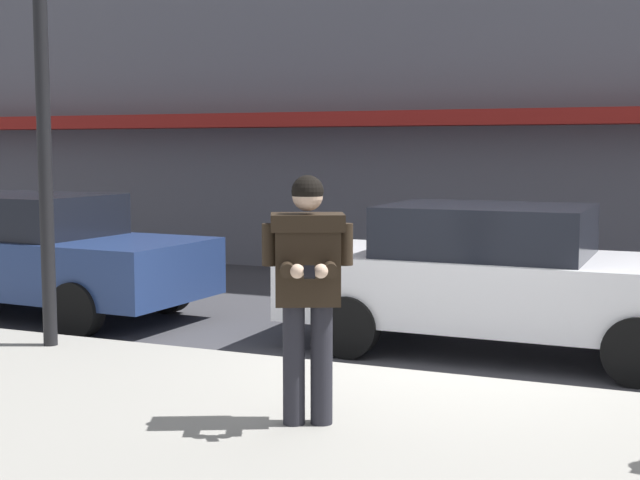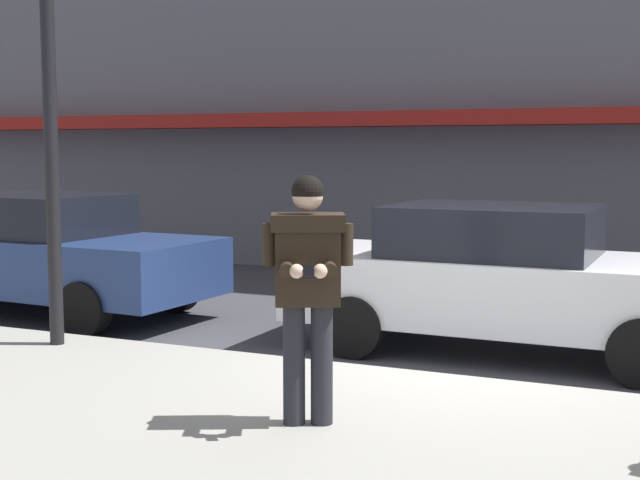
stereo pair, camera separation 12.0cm
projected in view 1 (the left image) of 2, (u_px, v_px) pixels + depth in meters
ground_plane at (451, 383)px, 8.11m from camera, size 80.00×80.00×0.00m
curb_paint_line at (564, 393)px, 7.77m from camera, size 28.00×0.12×0.01m
parked_sedan_near at (34, 253)px, 11.34m from camera, size 4.60×2.13×1.54m
parked_sedan_mid at (500, 277)px, 9.26m from camera, size 4.52×1.97×1.54m
man_texting_on_phone at (308, 272)px, 6.34m from camera, size 0.62×0.65×1.81m
street_lamp_post at (41, 45)px, 8.72m from camera, size 0.36×0.36×4.88m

